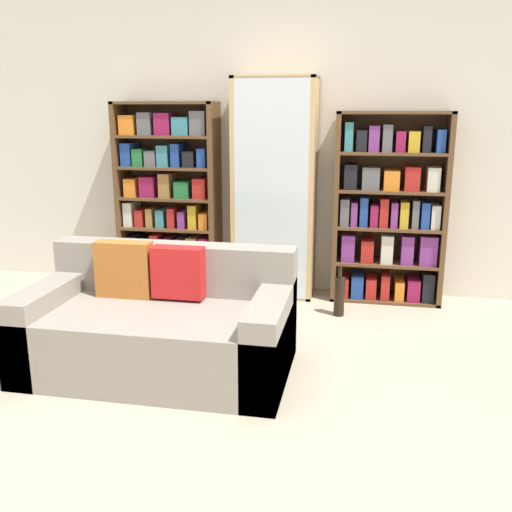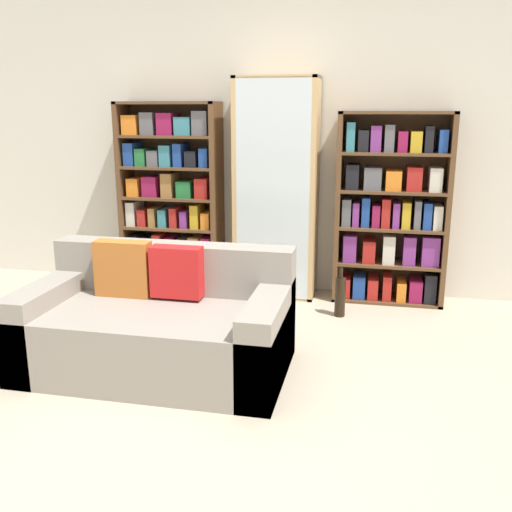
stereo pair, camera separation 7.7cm
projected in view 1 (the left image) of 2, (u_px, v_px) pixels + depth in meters
name	position (u px, v px, depth m)	size (l,w,h in m)	color
ground_plane	(207.00, 412.00, 3.06)	(16.00, 16.00, 0.00)	tan
wall_back	(276.00, 136.00, 4.93)	(6.54, 0.06, 2.70)	silver
couch	(160.00, 327.00, 3.53)	(1.60, 0.88, 0.77)	gray
bookshelf_left	(169.00, 199.00, 5.04)	(0.89, 0.32, 1.64)	brown
display_cabinet	(275.00, 190.00, 4.82)	(0.69, 0.36, 1.84)	tan
bookshelf_right	(390.00, 213.00, 4.70)	(0.90, 0.32, 1.56)	brown
wine_bottle	(339.00, 296.00, 4.46)	(0.08, 0.08, 0.39)	black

